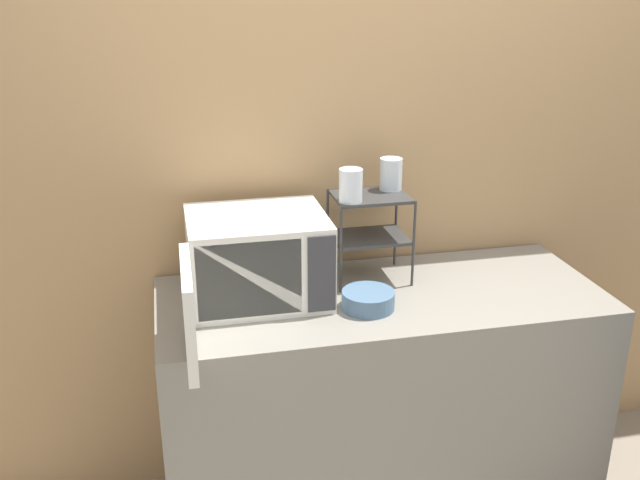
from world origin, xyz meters
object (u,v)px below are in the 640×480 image
(microwave, at_px, (255,260))
(glass_back_right, at_px, (391,174))
(dish_rack, at_px, (370,219))
(glass_front_left, at_px, (351,185))
(bowl, at_px, (368,300))

(microwave, bearing_deg, glass_back_right, 15.67)
(dish_rack, bearing_deg, glass_front_left, -147.06)
(glass_front_left, bearing_deg, dish_rack, 32.94)
(dish_rack, bearing_deg, bowl, -106.63)
(glass_front_left, relative_size, bowl, 0.65)
(bowl, bearing_deg, glass_back_right, 61.27)
(dish_rack, height_order, glass_front_left, glass_front_left)
(dish_rack, xyz_separation_m, glass_front_left, (-0.09, -0.06, 0.15))
(microwave, bearing_deg, bowl, -22.61)
(dish_rack, distance_m, glass_front_left, 0.19)
(glass_front_left, relative_size, glass_back_right, 1.00)
(glass_back_right, distance_m, bowl, 0.50)
(microwave, relative_size, glass_front_left, 6.43)
(microwave, relative_size, dish_rack, 2.33)
(dish_rack, relative_size, glass_back_right, 2.76)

